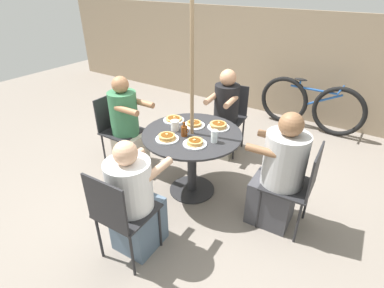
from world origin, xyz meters
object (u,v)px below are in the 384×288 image
at_px(bicycle, 310,105).
at_px(patio_table, 192,147).
at_px(diner_north, 279,176).
at_px(pancake_plate_e, 218,126).
at_px(diner_east, 225,117).
at_px(pancake_plate_c, 167,138).
at_px(syrup_bottle, 184,131).
at_px(patio_chair_south, 117,126).
at_px(patio_chair_west, 119,212).
at_px(patio_chair_north, 297,183).
at_px(diner_west, 134,203).
at_px(drinking_glass_a, 214,136).
at_px(pancake_plate_b, 194,124).
at_px(pancake_plate_d, 174,119).
at_px(patio_chair_east, 230,113).
at_px(diner_south, 127,128).
at_px(pancake_plate_a, 195,143).
at_px(coffee_cup, 175,125).

bearing_deg(bicycle, patio_table, -103.75).
height_order(diner_north, pancake_plate_e, diner_north).
relative_size(diner_east, pancake_plate_c, 4.97).
bearing_deg(diner_east, syrup_bottle, 87.57).
bearing_deg(pancake_plate_c, patio_chair_south, 166.47).
bearing_deg(patio_chair_west, patio_chair_north, 45.28).
height_order(patio_chair_north, pancake_plate_e, patio_chair_north).
bearing_deg(diner_east, diner_west, 88.03).
distance_m(diner_north, drinking_glass_a, 0.72).
relative_size(patio_table, patio_chair_south, 1.16).
bearing_deg(pancake_plate_e, bicycle, 77.01).
relative_size(diner_west, pancake_plate_b, 4.66).
distance_m(patio_chair_west, bicycle, 3.57).
relative_size(diner_north, drinking_glass_a, 9.33).
bearing_deg(diner_east, diner_north, 133.24).
bearing_deg(bicycle, pancake_plate_d, -112.46).
bearing_deg(patio_chair_east, patio_table, 90.00).
bearing_deg(pancake_plate_b, syrup_bottle, -79.94).
xyz_separation_m(patio_chair_north, patio_chair_east, (-1.24, 1.06, 0.00)).
bearing_deg(patio_chair_south, patio_chair_north, 91.00).
bearing_deg(pancake_plate_b, diner_west, -84.04).
xyz_separation_m(diner_west, pancake_plate_d, (-0.38, 1.09, 0.26)).
xyz_separation_m(patio_table, patio_chair_east, (-0.12, 1.12, -0.04)).
distance_m(pancake_plate_c, bicycle, 2.78).
distance_m(patio_chair_west, pancake_plate_b, 1.31).
xyz_separation_m(pancake_plate_e, bicycle, (0.49, 2.13, -0.37)).
relative_size(pancake_plate_e, drinking_glass_a, 1.85).
relative_size(patio_chair_south, pancake_plate_b, 3.82).
height_order(pancake_plate_b, syrup_bottle, syrup_bottle).
height_order(patio_table, pancake_plate_b, pancake_plate_b).
xyz_separation_m(diner_south, bicycle, (1.61, 2.40, -0.15)).
relative_size(syrup_bottle, bicycle, 0.09).
bearing_deg(diner_north, diner_south, 89.00).
distance_m(patio_chair_east, patio_chair_south, 1.51).
bearing_deg(patio_chair_east, pancake_plate_a, 95.85).
xyz_separation_m(pancake_plate_b, pancake_plate_d, (-0.27, -0.02, -0.00)).
xyz_separation_m(patio_chair_north, patio_chair_west, (-1.08, -1.18, 0.00)).
bearing_deg(drinking_glass_a, coffee_cup, -179.86).
bearing_deg(drinking_glass_a, patio_chair_east, 109.45).
relative_size(patio_table, patio_chair_west, 1.16).
xyz_separation_m(diner_east, diner_west, (0.14, -1.90, -0.05)).
bearing_deg(patio_chair_south, pancake_plate_d, 100.87).
distance_m(diner_south, pancake_plate_a, 1.14).
relative_size(diner_north, pancake_plate_d, 5.04).
height_order(patio_chair_west, syrup_bottle, patio_chair_west).
height_order(diner_east, diner_south, diner_south).
bearing_deg(patio_table, pancake_plate_b, 116.28).
bearing_deg(pancake_plate_c, diner_north, 15.45).
bearing_deg(drinking_glass_a, patio_chair_west, -102.63).
xyz_separation_m(pancake_plate_e, drinking_glass_a, (0.12, -0.30, 0.04)).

